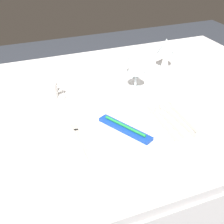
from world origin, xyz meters
TOP-DOWN VIEW (x-y plane):
  - ground_plane at (0.00, 0.00)m, footprint 6.00×6.00m
  - dining_table at (0.00, 0.00)m, footprint 1.80×1.11m
  - dinner_plate at (0.01, -0.23)m, footprint 0.24×0.24m
  - toothbrush_package at (0.01, -0.23)m, footprint 0.13×0.20m
  - fork_outer at (-0.14, -0.21)m, footprint 0.02×0.21m
  - dinner_knife at (0.16, -0.23)m, footprint 0.03×0.24m
  - spoon_soup at (0.19, -0.20)m, footprint 0.03×0.21m
  - spoon_dessert at (0.22, -0.19)m, footprint 0.03×0.23m
  - spoon_tea at (0.25, -0.18)m, footprint 0.03×0.22m
  - saucer_left at (-0.18, 0.10)m, footprint 0.14×0.14m
  - coffee_cup_left at (-0.18, 0.10)m, footprint 0.10×0.08m
  - wine_glass_centre at (0.24, 0.18)m, footprint 0.08×0.08m
  - wine_glass_right at (0.19, 0.05)m, footprint 0.08×0.08m
  - wine_glass_far at (0.41, 0.20)m, footprint 0.08×0.08m
  - napkin_folded at (0.31, 0.03)m, footprint 0.08×0.08m

SIDE VIEW (x-z plane):
  - ground_plane at x=0.00m, z-range 0.00..0.00m
  - dining_table at x=0.00m, z-range 0.29..1.03m
  - spoon_soup at x=0.19m, z-range 0.74..0.75m
  - spoon_dessert at x=0.22m, z-range 0.74..0.75m
  - fork_outer at x=-0.14m, z-range 0.74..0.74m
  - dinner_knife at x=0.16m, z-range 0.74..0.74m
  - spoon_tea at x=0.25m, z-range 0.74..0.75m
  - saucer_left at x=-0.18m, z-range 0.74..0.75m
  - dinner_plate at x=0.01m, z-range 0.74..0.76m
  - toothbrush_package at x=0.01m, z-range 0.75..0.78m
  - coffee_cup_left at x=-0.18m, z-range 0.75..0.81m
  - napkin_folded at x=0.31m, z-range 0.74..0.91m
  - wine_glass_centre at x=0.24m, z-range 0.77..0.90m
  - wine_glass_far at x=0.41m, z-range 0.77..0.92m
  - wine_glass_right at x=0.19m, z-range 0.77..0.93m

